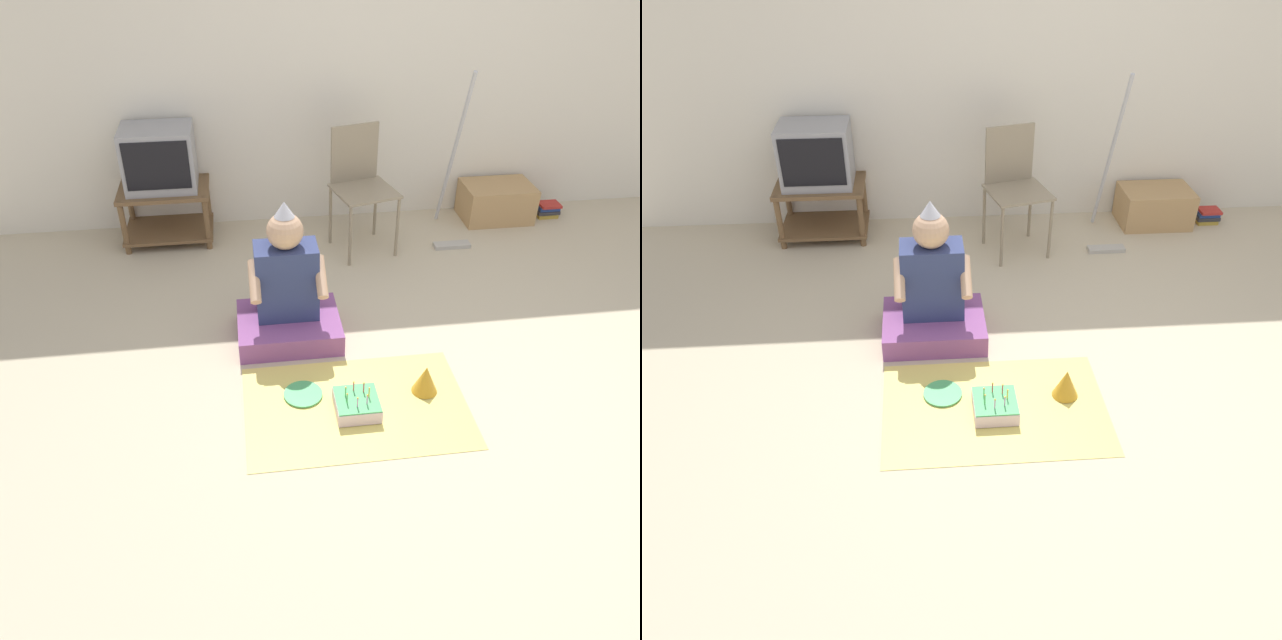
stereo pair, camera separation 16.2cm
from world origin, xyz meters
TOP-DOWN VIEW (x-y plane):
  - ground_plane at (0.00, 0.00)m, footprint 16.00×16.00m
  - wall_back at (0.00, 2.25)m, footprint 6.40×0.06m
  - tv_stand at (-1.64, 1.98)m, footprint 0.67×0.47m
  - tv at (-1.64, 1.99)m, footprint 0.51×0.41m
  - folding_chair at (-0.20, 1.69)m, footprint 0.51×0.50m
  - cardboard_box_stack at (1.02, 1.99)m, footprint 0.56×0.39m
  - dust_mop at (0.52, 1.68)m, footprint 0.28×0.50m
  - book_pile at (1.47, 1.97)m, footprint 0.19×0.14m
  - person_seated at (-0.83, 0.60)m, footprint 0.62×0.49m
  - party_cloth at (-0.53, -0.11)m, footprint 1.20×0.79m
  - birthday_cake at (-0.54, -0.14)m, footprint 0.23×0.23m
  - party_hat_blue at (-0.14, -0.03)m, footprint 0.14×0.14m
  - paper_plate at (-0.81, 0.02)m, footprint 0.21×0.21m

SIDE VIEW (x-z plane):
  - ground_plane at x=0.00m, z-range 0.00..0.00m
  - party_cloth at x=-0.53m, z-range 0.00..0.01m
  - paper_plate at x=-0.81m, z-range 0.01..0.02m
  - birthday_cake at x=-0.54m, z-range -0.03..0.13m
  - book_pile at x=1.47m, z-range 0.00..0.11m
  - party_hat_blue at x=-0.14m, z-range 0.01..0.17m
  - cardboard_box_stack at x=1.02m, z-range 0.00..0.29m
  - tv_stand at x=-1.64m, z-range 0.04..0.47m
  - person_seated at x=-0.83m, z-range -0.17..0.72m
  - dust_mop at x=0.52m, z-range -0.26..1.04m
  - folding_chair at x=-0.20m, z-range 0.08..0.98m
  - tv at x=-1.64m, z-range 0.43..0.88m
  - wall_back at x=0.00m, z-range 0.00..2.55m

